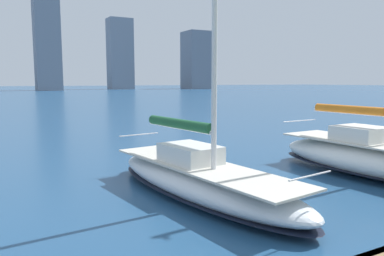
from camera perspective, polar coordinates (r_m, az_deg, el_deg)
The scene contains 3 objects.
city_skyline at distance 161.29m, azimuth -25.26°, elevation 10.39°, with size 174.08×20.32×39.10m.
sailboat_orange at distance 15.75m, azimuth 25.47°, elevation -3.94°, with size 3.13×8.10×11.17m.
sailboat_forest at distance 11.69m, azimuth 1.10°, elevation -7.51°, with size 3.42×8.98×10.24m.
Camera 1 is at (5.21, 2.64, 3.57)m, focal length 35.00 mm.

